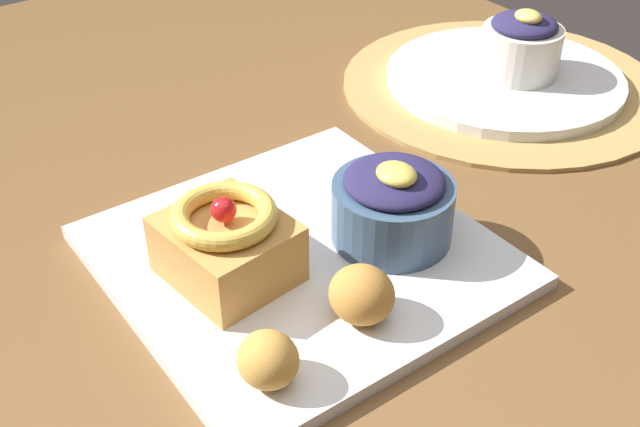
% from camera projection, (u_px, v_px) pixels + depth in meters
% --- Properties ---
extents(dining_table, '(1.51, 0.91, 0.73)m').
position_uv_depth(dining_table, '(418.00, 335.00, 0.69)').
color(dining_table, brown).
rests_on(dining_table, ground_plane).
extents(woven_placemat, '(0.36, 0.36, 0.00)m').
position_uv_depth(woven_placemat, '(503.00, 85.00, 0.88)').
color(woven_placemat, '#AD894C').
rests_on(woven_placemat, dining_table).
extents(front_plate, '(0.29, 0.29, 0.01)m').
position_uv_depth(front_plate, '(300.00, 256.00, 0.63)').
color(front_plate, white).
rests_on(front_plate, dining_table).
extents(cake_slice, '(0.10, 0.09, 0.07)m').
position_uv_depth(cake_slice, '(226.00, 242.00, 0.58)').
color(cake_slice, '#C68E47').
rests_on(cake_slice, front_plate).
extents(berry_ramekin, '(0.10, 0.10, 0.07)m').
position_uv_depth(berry_ramekin, '(393.00, 204.00, 0.62)').
color(berry_ramekin, '#3D5675').
rests_on(berry_ramekin, front_plate).
extents(fritter_front, '(0.04, 0.04, 0.04)m').
position_uv_depth(fritter_front, '(268.00, 360.00, 0.50)').
color(fritter_front, gold).
rests_on(fritter_front, front_plate).
extents(fritter_middle, '(0.05, 0.05, 0.04)m').
position_uv_depth(fritter_middle, '(362.00, 294.00, 0.55)').
color(fritter_middle, '#BC7F38').
rests_on(fritter_middle, front_plate).
extents(back_plate, '(0.26, 0.26, 0.01)m').
position_uv_depth(back_plate, '(504.00, 78.00, 0.88)').
color(back_plate, white).
rests_on(back_plate, woven_placemat).
extents(back_ramekin, '(0.09, 0.09, 0.08)m').
position_uv_depth(back_ramekin, '(521.00, 45.00, 0.85)').
color(back_ramekin, silver).
rests_on(back_ramekin, back_plate).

